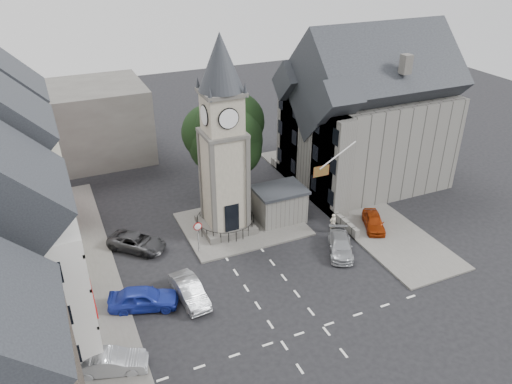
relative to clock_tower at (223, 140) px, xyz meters
name	(u,v)px	position (x,y,z in m)	size (l,w,h in m)	color
ground	(265,283)	(0.00, -7.99, -8.12)	(120.00, 120.00, 0.00)	black
pavement_west	(75,278)	(-12.50, -1.99, -8.05)	(6.00, 30.00, 0.14)	#595651
pavement_east	(346,200)	(12.00, 0.01, -8.05)	(6.00, 26.00, 0.14)	#595651
central_island	(242,224)	(1.50, 0.01, -8.04)	(10.00, 8.00, 0.16)	#595651
road_markings	(302,333)	(0.00, -13.49, -8.12)	(20.00, 8.00, 0.01)	silver
clock_tower	(223,140)	(0.00, 0.00, 0.00)	(4.86, 4.86, 16.25)	#4C4944
stone_shelter	(279,204)	(4.80, -0.49, -6.57)	(4.30, 3.30, 3.08)	slate
town_tree	(225,129)	(2.00, 5.01, -1.15)	(7.20, 7.20, 10.80)	black
warning_sign_post	(198,232)	(-3.20, -2.56, -6.09)	(0.70, 0.19, 2.85)	black
terrace_pink	(9,153)	(-15.50, 8.01, -1.54)	(8.10, 7.60, 12.80)	#D1918F
terrace_cream	(9,196)	(-15.50, 0.01, -1.54)	(8.10, 7.60, 12.80)	beige
terrace_tudor	(12,266)	(-15.50, -7.99, -1.93)	(8.10, 7.60, 12.00)	silver
backdrop_west	(50,128)	(-12.00, 20.01, -4.12)	(20.00, 10.00, 8.00)	#4C4944
east_building	(366,122)	(15.59, 3.01, -1.86)	(14.40, 11.40, 12.60)	slate
east_boundary_wall	(309,193)	(9.20, 2.01, -7.67)	(0.40, 16.00, 0.90)	slate
flagpole	(338,155)	(8.00, -3.99, -1.12)	(3.68, 0.10, 2.74)	white
car_west_blue	(143,298)	(-8.57, -7.04, -7.34)	(1.85, 4.61, 1.57)	#1C2D9C
car_west_silver	(111,362)	(-11.50, -11.70, -7.44)	(1.45, 4.15, 1.37)	#A5A8AD
car_west_grey	(137,242)	(-7.50, 0.01, -7.47)	(2.16, 4.68, 1.30)	#343437
car_island_silver	(189,291)	(-5.50, -7.49, -7.41)	(1.51, 4.32, 1.42)	#909498
car_island_east	(340,245)	(7.00, -6.88, -7.49)	(1.77, 4.34, 1.26)	#9A9DA2
car_east_red	(374,221)	(11.50, -4.99, -7.47)	(1.52, 3.79, 1.29)	#942C08
pedestrian	(333,223)	(8.00, -4.09, -7.25)	(0.63, 0.42, 1.74)	beige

